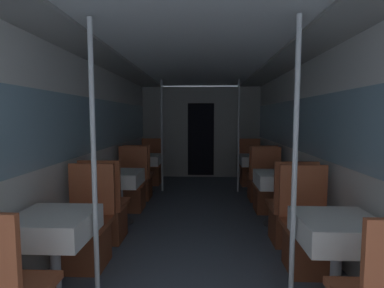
# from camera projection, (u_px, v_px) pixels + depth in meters

# --- Properties ---
(wall_left) EXTENTS (0.05, 8.49, 2.21)m
(wall_left) POSITION_uv_depth(u_px,v_px,m) (98.00, 140.00, 4.32)
(wall_left) COLOR silver
(wall_left) RESTS_ON ground_plane
(wall_right) EXTENTS (0.05, 8.49, 2.21)m
(wall_right) POSITION_uv_depth(u_px,v_px,m) (302.00, 141.00, 4.20)
(wall_right) COLOR silver
(wall_right) RESTS_ON ground_plane
(ceiling_panel) EXTENTS (2.92, 8.49, 0.07)m
(ceiling_panel) POSITION_uv_depth(u_px,v_px,m) (198.00, 61.00, 4.16)
(ceiling_panel) COLOR silver
(ceiling_panel) RESTS_ON wall_left
(bulkhead_far) EXTENTS (2.86, 0.09, 2.21)m
(bulkhead_far) POSITION_uv_depth(u_px,v_px,m) (201.00, 132.00, 7.36)
(bulkhead_far) COLOR #A8A8A3
(bulkhead_far) RESTS_ON ground_plane
(dining_table_left_0) EXTENTS (0.59, 0.59, 0.73)m
(dining_table_left_0) POSITION_uv_depth(u_px,v_px,m) (54.00, 229.00, 2.34)
(dining_table_left_0) COLOR #4C4C51
(dining_table_left_0) RESTS_ON ground_plane
(chair_left_far_0) EXTENTS (0.47, 0.47, 1.00)m
(chair_left_far_0) POSITION_uv_depth(u_px,v_px,m) (86.00, 237.00, 2.97)
(chair_left_far_0) COLOR brown
(chair_left_far_0) RESTS_ON ground_plane
(support_pole_left_0) EXTENTS (0.04, 0.04, 2.21)m
(support_pole_left_0) POSITION_uv_depth(u_px,v_px,m) (94.00, 167.00, 2.28)
(support_pole_left_0) COLOR silver
(support_pole_left_0) RESTS_ON ground_plane
(dining_table_left_1) EXTENTS (0.59, 0.59, 0.73)m
(dining_table_left_1) POSITION_uv_depth(u_px,v_px,m) (120.00, 180.00, 4.15)
(dining_table_left_1) COLOR #4C4C51
(dining_table_left_1) RESTS_ON ground_plane
(chair_left_near_1) EXTENTS (0.47, 0.47, 1.00)m
(chair_left_near_1) POSITION_uv_depth(u_px,v_px,m) (106.00, 216.00, 3.57)
(chair_left_near_1) COLOR brown
(chair_left_near_1) RESTS_ON ground_plane
(chair_left_far_1) EXTENTS (0.47, 0.47, 1.00)m
(chair_left_far_1) POSITION_uv_depth(u_px,v_px,m) (131.00, 191.00, 4.79)
(chair_left_far_1) COLOR brown
(chair_left_far_1) RESTS_ON ground_plane
(dining_table_left_2) EXTENTS (0.59, 0.59, 0.73)m
(dining_table_left_2) POSITION_uv_depth(u_px,v_px,m) (145.00, 161.00, 5.97)
(dining_table_left_2) COLOR #4C4C51
(dining_table_left_2) RESTS_ON ground_plane
(chair_left_near_2) EXTENTS (0.47, 0.47, 1.00)m
(chair_left_near_2) POSITION_uv_depth(u_px,v_px,m) (139.00, 183.00, 5.39)
(chair_left_near_2) COLOR brown
(chair_left_near_2) RESTS_ON ground_plane
(chair_left_far_2) EXTENTS (0.47, 0.47, 1.00)m
(chair_left_far_2) POSITION_uv_depth(u_px,v_px,m) (151.00, 171.00, 6.61)
(chair_left_far_2) COLOR brown
(chair_left_far_2) RESTS_ON ground_plane
(support_pole_left_2) EXTENTS (0.04, 0.04, 2.21)m
(support_pole_left_2) POSITION_uv_depth(u_px,v_px,m) (162.00, 136.00, 5.91)
(support_pole_left_2) COLOR silver
(support_pole_left_2) RESTS_ON ground_plane
(dining_table_right_0) EXTENTS (0.59, 0.59, 0.73)m
(dining_table_right_0) POSITION_uv_depth(u_px,v_px,m) (337.00, 234.00, 2.25)
(dining_table_right_0) COLOR #4C4C51
(dining_table_right_0) RESTS_ON ground_plane
(chair_right_far_0) EXTENTS (0.47, 0.47, 1.00)m
(chair_right_far_0) POSITION_uv_depth(u_px,v_px,m) (308.00, 240.00, 2.88)
(chair_right_far_0) COLOR brown
(chair_right_far_0) RESTS_ON ground_plane
(support_pole_right_0) EXTENTS (0.04, 0.04, 2.21)m
(support_pole_right_0) POSITION_uv_depth(u_px,v_px,m) (295.00, 168.00, 2.22)
(support_pole_right_0) COLOR silver
(support_pole_right_0) RESTS_ON ground_plane
(dining_table_right_1) EXTENTS (0.59, 0.59, 0.73)m
(dining_table_right_1) POSITION_uv_depth(u_px,v_px,m) (278.00, 181.00, 4.06)
(dining_table_right_1) COLOR #4C4C51
(dining_table_right_1) RESTS_ON ground_plane
(chair_right_near_1) EXTENTS (0.47, 0.47, 1.00)m
(chair_right_near_1) POSITION_uv_depth(u_px,v_px,m) (290.00, 219.00, 3.48)
(chair_right_near_1) COLOR brown
(chair_right_near_1) RESTS_ON ground_plane
(chair_right_far_1) EXTENTS (0.47, 0.47, 1.00)m
(chair_right_far_1) POSITION_uv_depth(u_px,v_px,m) (268.00, 193.00, 4.70)
(chair_right_far_1) COLOR brown
(chair_right_far_1) RESTS_ON ground_plane
(dining_table_right_2) EXTENTS (0.59, 0.59, 0.73)m
(dining_table_right_2) POSITION_uv_depth(u_px,v_px,m) (255.00, 161.00, 5.88)
(dining_table_right_2) COLOR #4C4C51
(dining_table_right_2) RESTS_ON ground_plane
(chair_right_near_2) EXTENTS (0.47, 0.47, 1.00)m
(chair_right_near_2) POSITION_uv_depth(u_px,v_px,m) (261.00, 184.00, 5.30)
(chair_right_near_2) COLOR brown
(chair_right_near_2) RESTS_ON ground_plane
(chair_right_far_2) EXTENTS (0.47, 0.47, 1.00)m
(chair_right_far_2) POSITION_uv_depth(u_px,v_px,m) (250.00, 171.00, 6.52)
(chair_right_far_2) COLOR brown
(chair_right_far_2) RESTS_ON ground_plane
(support_pole_right_2) EXTENTS (0.04, 0.04, 2.21)m
(support_pole_right_2) POSITION_uv_depth(u_px,v_px,m) (239.00, 136.00, 5.85)
(support_pole_right_2) COLOR silver
(support_pole_right_2) RESTS_ON ground_plane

